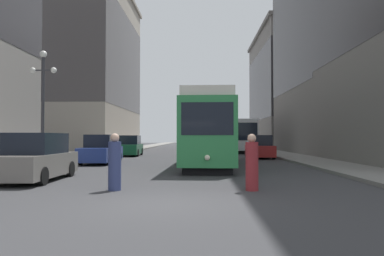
{
  "coord_description": "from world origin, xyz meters",
  "views": [
    {
      "loc": [
        0.86,
        -9.12,
        1.66
      ],
      "look_at": [
        0.4,
        9.61,
        2.13
      ],
      "focal_mm": 34.29,
      "sensor_mm": 36.0,
      "label": 1
    }
  ],
  "objects_px": {
    "parked_car_right_far": "(260,148)",
    "parked_car_left_far": "(101,150)",
    "pedestrian_crossing_far": "(115,164)",
    "lamp_post_left_near": "(43,91)",
    "parked_car_left_near": "(36,158)",
    "pedestrian_crossing_near": "(252,164)",
    "transit_bus": "(237,135)",
    "parked_car_left_mid": "(130,146)",
    "streetcar": "(209,130)"
  },
  "relations": [
    {
      "from": "parked_car_right_far",
      "to": "parked_car_left_far",
      "type": "distance_m",
      "value": 12.34
    },
    {
      "from": "pedestrian_crossing_far",
      "to": "lamp_post_left_near",
      "type": "xyz_separation_m",
      "value": [
        -5.53,
        7.42,
        3.24
      ]
    },
    {
      "from": "parked_car_left_near",
      "to": "pedestrian_crossing_near",
      "type": "xyz_separation_m",
      "value": [
        7.91,
        -2.49,
        -0.02
      ]
    },
    {
      "from": "pedestrian_crossing_near",
      "to": "parked_car_left_far",
      "type": "bearing_deg",
      "value": 67.09
    },
    {
      "from": "parked_car_left_far",
      "to": "pedestrian_crossing_far",
      "type": "xyz_separation_m",
      "value": [
        3.63,
        -11.76,
        -0.02
      ]
    },
    {
      "from": "transit_bus",
      "to": "lamp_post_left_near",
      "type": "bearing_deg",
      "value": -120.76
    },
    {
      "from": "parked_car_left_near",
      "to": "parked_car_left_far",
      "type": "height_order",
      "value": "same"
    },
    {
      "from": "parked_car_left_near",
      "to": "pedestrian_crossing_far",
      "type": "relative_size",
      "value": 2.62
    },
    {
      "from": "parked_car_left_mid",
      "to": "pedestrian_crossing_far",
      "type": "distance_m",
      "value": 21.48
    },
    {
      "from": "parked_car_left_mid",
      "to": "parked_car_right_far",
      "type": "distance_m",
      "value": 11.53
    },
    {
      "from": "parked_car_right_far",
      "to": "parked_car_left_far",
      "type": "height_order",
      "value": "same"
    },
    {
      "from": "transit_bus",
      "to": "parked_car_left_near",
      "type": "height_order",
      "value": "transit_bus"
    },
    {
      "from": "streetcar",
      "to": "pedestrian_crossing_far",
      "type": "xyz_separation_m",
      "value": [
        -3.18,
        -10.73,
        -1.27
      ]
    },
    {
      "from": "parked_car_left_far",
      "to": "pedestrian_crossing_near",
      "type": "relative_size",
      "value": 2.78
    },
    {
      "from": "parked_car_right_far",
      "to": "lamp_post_left_near",
      "type": "xyz_separation_m",
      "value": [
        -12.82,
        -10.07,
        3.22
      ]
    },
    {
      "from": "parked_car_left_near",
      "to": "pedestrian_crossing_far",
      "type": "height_order",
      "value": "parked_car_left_near"
    },
    {
      "from": "pedestrian_crossing_far",
      "to": "lamp_post_left_near",
      "type": "bearing_deg",
      "value": -109.73
    },
    {
      "from": "transit_bus",
      "to": "streetcar",
      "type": "bearing_deg",
      "value": -102.68
    },
    {
      "from": "parked_car_left_mid",
      "to": "lamp_post_left_near",
      "type": "relative_size",
      "value": 0.81
    },
    {
      "from": "lamp_post_left_near",
      "to": "streetcar",
      "type": "bearing_deg",
      "value": 20.79
    },
    {
      "from": "parked_car_left_mid",
      "to": "pedestrian_crossing_near",
      "type": "relative_size",
      "value": 2.78
    },
    {
      "from": "transit_bus",
      "to": "parked_car_right_far",
      "type": "xyz_separation_m",
      "value": [
        0.54,
        -12.43,
        -1.1
      ]
    },
    {
      "from": "parked_car_left_far",
      "to": "lamp_post_left_near",
      "type": "height_order",
      "value": "lamp_post_left_near"
    },
    {
      "from": "pedestrian_crossing_near",
      "to": "parked_car_left_near",
      "type": "bearing_deg",
      "value": 105.57
    },
    {
      "from": "streetcar",
      "to": "pedestrian_crossing_far",
      "type": "distance_m",
      "value": 11.26
    },
    {
      "from": "streetcar",
      "to": "parked_car_left_mid",
      "type": "height_order",
      "value": "streetcar"
    },
    {
      "from": "parked_car_left_mid",
      "to": "parked_car_right_far",
      "type": "xyz_separation_m",
      "value": [
        10.93,
        -3.68,
        -0.0
      ]
    },
    {
      "from": "parked_car_right_far",
      "to": "lamp_post_left_near",
      "type": "distance_m",
      "value": 16.62
    },
    {
      "from": "transit_bus",
      "to": "pedestrian_crossing_near",
      "type": "bearing_deg",
      "value": -96.87
    },
    {
      "from": "parked_car_left_far",
      "to": "pedestrian_crossing_near",
      "type": "height_order",
      "value": "parked_car_left_far"
    },
    {
      "from": "pedestrian_crossing_near",
      "to": "parked_car_left_mid",
      "type": "bearing_deg",
      "value": 53.57
    },
    {
      "from": "streetcar",
      "to": "lamp_post_left_near",
      "type": "distance_m",
      "value": 9.52
    },
    {
      "from": "streetcar",
      "to": "parked_car_left_mid",
      "type": "xyz_separation_m",
      "value": [
        -6.81,
        10.44,
        -1.26
      ]
    },
    {
      "from": "pedestrian_crossing_near",
      "to": "lamp_post_left_near",
      "type": "height_order",
      "value": "lamp_post_left_near"
    },
    {
      "from": "pedestrian_crossing_far",
      "to": "lamp_post_left_near",
      "type": "height_order",
      "value": "lamp_post_left_near"
    },
    {
      "from": "lamp_post_left_near",
      "to": "transit_bus",
      "type": "bearing_deg",
      "value": 61.38
    },
    {
      "from": "streetcar",
      "to": "parked_car_left_far",
      "type": "distance_m",
      "value": 7.0
    },
    {
      "from": "pedestrian_crossing_near",
      "to": "lamp_post_left_near",
      "type": "distance_m",
      "value": 12.69
    },
    {
      "from": "lamp_post_left_near",
      "to": "parked_car_left_near",
      "type": "bearing_deg",
      "value": -68.73
    },
    {
      "from": "streetcar",
      "to": "parked_car_right_far",
      "type": "relative_size",
      "value": 3.11
    },
    {
      "from": "parked_car_right_far",
      "to": "pedestrian_crossing_far",
      "type": "relative_size",
      "value": 2.45
    },
    {
      "from": "streetcar",
      "to": "pedestrian_crossing_near",
      "type": "bearing_deg",
      "value": -82.24
    },
    {
      "from": "parked_car_left_mid",
      "to": "transit_bus",
      "type": "bearing_deg",
      "value": 37.64
    },
    {
      "from": "parked_car_left_near",
      "to": "parked_car_left_far",
      "type": "relative_size",
      "value": 0.95
    },
    {
      "from": "streetcar",
      "to": "parked_car_right_far",
      "type": "distance_m",
      "value": 8.02
    },
    {
      "from": "parked_car_left_near",
      "to": "pedestrian_crossing_far",
      "type": "bearing_deg",
      "value": -36.53
    },
    {
      "from": "parked_car_left_mid",
      "to": "parked_car_right_far",
      "type": "relative_size",
      "value": 1.13
    },
    {
      "from": "transit_bus",
      "to": "parked_car_left_mid",
      "type": "relative_size",
      "value": 2.5
    },
    {
      "from": "transit_bus",
      "to": "pedestrian_crossing_near",
      "type": "distance_m",
      "value": 30.0
    },
    {
      "from": "pedestrian_crossing_far",
      "to": "streetcar",
      "type": "bearing_deg",
      "value": -162.91
    }
  ]
}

